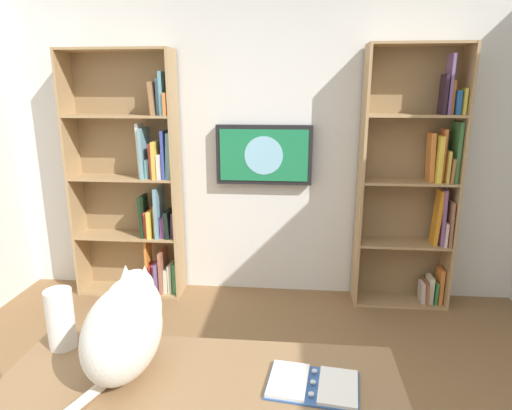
# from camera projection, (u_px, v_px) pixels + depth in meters

# --- Properties ---
(wall_back) EXTENTS (4.52, 0.06, 2.70)m
(wall_back) POSITION_uv_depth(u_px,v_px,m) (264.00, 143.00, 3.78)
(wall_back) COLOR silver
(wall_back) RESTS_ON ground
(bookshelf_left) EXTENTS (0.78, 0.28, 2.14)m
(bookshelf_left) POSITION_uv_depth(u_px,v_px,m) (417.00, 182.00, 3.58)
(bookshelf_left) COLOR tan
(bookshelf_left) RESTS_ON ground
(bookshelf_right) EXTENTS (0.94, 0.28, 2.12)m
(bookshelf_right) POSITION_uv_depth(u_px,v_px,m) (139.00, 185.00, 3.80)
(bookshelf_right) COLOR tan
(bookshelf_right) RESTS_ON ground
(wall_mounted_tv) EXTENTS (0.82, 0.07, 0.51)m
(wall_mounted_tv) POSITION_uv_depth(u_px,v_px,m) (264.00, 155.00, 3.72)
(wall_mounted_tv) COLOR black
(cat) EXTENTS (0.28, 0.57, 0.37)m
(cat) POSITION_uv_depth(u_px,v_px,m) (126.00, 324.00, 1.65)
(cat) COLOR silver
(cat) RESTS_ON desk
(open_binder) EXTENTS (0.35, 0.26, 0.02)m
(open_binder) POSITION_uv_depth(u_px,v_px,m) (313.00, 384.00, 1.59)
(open_binder) COLOR #335999
(open_binder) RESTS_ON desk
(paper_towel_roll) EXTENTS (0.11, 0.11, 0.26)m
(paper_towel_roll) POSITION_uv_depth(u_px,v_px,m) (61.00, 319.00, 1.80)
(paper_towel_roll) COLOR white
(paper_towel_roll) RESTS_ON desk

